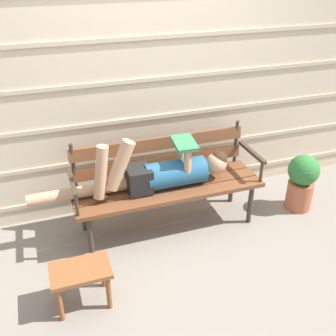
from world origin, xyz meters
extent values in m
plane|color=gray|center=(0.00, 0.00, 0.00)|extent=(12.00, 12.00, 0.00)
cube|color=beige|center=(0.00, 0.65, 1.24)|extent=(5.33, 0.06, 2.47)
cube|color=#C1AD8E|center=(0.00, 0.62, 0.18)|extent=(5.33, 0.02, 0.04)
cube|color=#C1AD8E|center=(0.00, 0.62, 0.53)|extent=(5.33, 0.02, 0.04)
cube|color=#C1AD8E|center=(0.00, 0.62, 0.88)|extent=(5.33, 0.02, 0.04)
cube|color=#C1AD8E|center=(0.00, 0.62, 1.24)|extent=(5.33, 0.02, 0.04)
cube|color=#C1AD8E|center=(0.00, 0.62, 1.59)|extent=(5.33, 0.02, 0.04)
cube|color=brown|center=(0.00, -0.02, 0.41)|extent=(1.65, 0.15, 0.04)
cube|color=brown|center=(0.00, 0.14, 0.41)|extent=(1.65, 0.15, 0.04)
cube|color=brown|center=(0.00, 0.30, 0.41)|extent=(1.65, 0.15, 0.04)
cube|color=brown|center=(0.00, 0.38, 0.54)|extent=(1.59, 0.05, 0.11)
cube|color=brown|center=(0.00, 0.38, 0.73)|extent=(1.59, 0.05, 0.11)
cylinder|color=#382D23|center=(-0.76, 0.38, 0.63)|extent=(0.03, 0.03, 0.42)
cylinder|color=#382D23|center=(0.76, 0.38, 0.63)|extent=(0.03, 0.03, 0.42)
cylinder|color=#382D23|center=(-0.73, -0.05, 0.19)|extent=(0.04, 0.04, 0.39)
cylinder|color=#382D23|center=(0.73, -0.05, 0.19)|extent=(0.04, 0.04, 0.39)
cylinder|color=#382D23|center=(-0.73, 0.33, 0.19)|extent=(0.04, 0.04, 0.39)
cylinder|color=#382D23|center=(0.73, 0.33, 0.19)|extent=(0.04, 0.04, 0.39)
cube|color=#382D23|center=(-0.80, 0.14, 0.62)|extent=(0.04, 0.45, 0.03)
cylinder|color=#382D23|center=(-0.80, -0.05, 0.52)|extent=(0.03, 0.03, 0.20)
cube|color=#382D23|center=(0.80, 0.14, 0.62)|extent=(0.04, 0.45, 0.03)
cylinder|color=#382D23|center=(0.80, -0.05, 0.52)|extent=(0.03, 0.03, 0.20)
cylinder|color=#23567A|center=(0.07, 0.14, 0.54)|extent=(0.53, 0.24, 0.24)
cube|color=black|center=(-0.26, 0.14, 0.54)|extent=(0.20, 0.22, 0.21)
sphere|color=tan|center=(0.45, 0.14, 0.57)|extent=(0.19, 0.19, 0.19)
sphere|color=#382314|center=(0.47, 0.14, 0.60)|extent=(0.16, 0.16, 0.16)
cylinder|color=tan|center=(-0.42, 0.08, 0.74)|extent=(0.27, 0.11, 0.43)
cylinder|color=tan|center=(-0.58, 0.08, 0.70)|extent=(0.16, 0.09, 0.46)
cylinder|color=tan|center=(-0.75, 0.20, 0.48)|extent=(0.83, 0.10, 0.10)
cylinder|color=tan|center=(0.14, 0.06, 0.67)|extent=(0.06, 0.06, 0.26)
cylinder|color=tan|center=(0.14, 0.22, 0.67)|extent=(0.06, 0.06, 0.26)
cube|color=#337A4C|center=(0.14, 0.14, 0.82)|extent=(0.19, 0.26, 0.06)
cube|color=brown|center=(-0.87, -0.52, 0.30)|extent=(0.41, 0.28, 0.03)
cylinder|color=brown|center=(-1.03, -0.63, 0.14)|extent=(0.04, 0.04, 0.28)
cylinder|color=brown|center=(-0.70, -0.63, 0.14)|extent=(0.04, 0.04, 0.28)
cylinder|color=brown|center=(-1.03, -0.41, 0.14)|extent=(0.04, 0.04, 0.28)
cylinder|color=brown|center=(-0.70, -0.41, 0.14)|extent=(0.04, 0.04, 0.28)
cylinder|color=#AD5B3D|center=(1.30, 0.01, 0.14)|extent=(0.25, 0.25, 0.28)
sphere|color=#2D7033|center=(1.30, 0.01, 0.42)|extent=(0.29, 0.29, 0.29)
camera|label=1|loc=(-0.97, -2.69, 2.25)|focal=43.06mm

